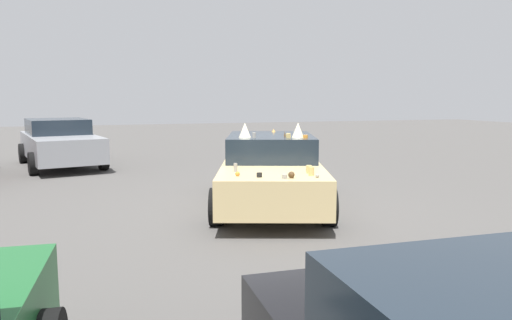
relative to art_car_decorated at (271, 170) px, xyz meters
The scene contains 3 objects.
ground_plane 0.69m from the art_car_decorated, 161.27° to the left, with size 60.00×60.00×0.00m, color #514F4C.
art_car_decorated is the anchor object (origin of this frame).
parked_sedan_row_back_far 8.21m from the art_car_decorated, 31.35° to the left, with size 4.86×2.77×1.42m.
Camera 1 is at (-8.46, 3.04, 2.05)m, focal length 33.67 mm.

